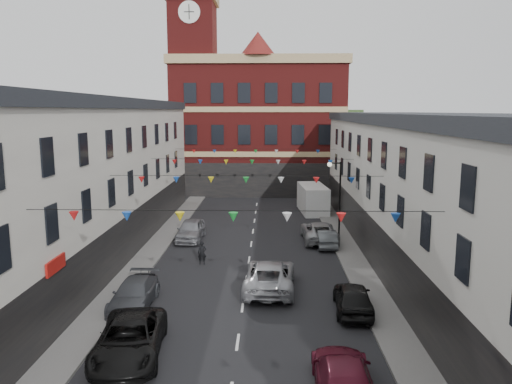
# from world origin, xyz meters

# --- Properties ---
(ground) EXTENTS (160.00, 160.00, 0.00)m
(ground) POSITION_xyz_m (0.00, 0.00, 0.00)
(ground) COLOR black
(ground) RESTS_ON ground
(pavement_left) EXTENTS (1.80, 64.00, 0.15)m
(pavement_left) POSITION_xyz_m (-6.90, 2.00, 0.07)
(pavement_left) COLOR #605E5B
(pavement_left) RESTS_ON ground
(pavement_right) EXTENTS (1.80, 64.00, 0.15)m
(pavement_right) POSITION_xyz_m (6.90, 2.00, 0.07)
(pavement_right) COLOR #605E5B
(pavement_right) RESTS_ON ground
(terrace_left) EXTENTS (8.40, 56.00, 10.70)m
(terrace_left) POSITION_xyz_m (-11.78, 1.00, 5.35)
(terrace_left) COLOR beige
(terrace_left) RESTS_ON ground
(terrace_right) EXTENTS (8.40, 56.00, 9.70)m
(terrace_right) POSITION_xyz_m (11.78, 1.00, 4.85)
(terrace_right) COLOR #B9B7AD
(terrace_right) RESTS_ON ground
(civic_building) EXTENTS (20.60, 13.30, 18.50)m
(civic_building) POSITION_xyz_m (0.00, 37.95, 8.14)
(civic_building) COLOR maroon
(civic_building) RESTS_ON ground
(clock_tower) EXTENTS (5.60, 5.60, 30.00)m
(clock_tower) POSITION_xyz_m (-7.50, 35.00, 14.93)
(clock_tower) COLOR maroon
(clock_tower) RESTS_ON ground
(distant_hill) EXTENTS (40.00, 14.00, 10.00)m
(distant_hill) POSITION_xyz_m (-4.00, 62.00, 5.00)
(distant_hill) COLOR #304A22
(distant_hill) RESTS_ON ground
(street_lamp) EXTENTS (1.10, 0.36, 6.00)m
(street_lamp) POSITION_xyz_m (6.55, 14.00, 3.90)
(street_lamp) COLOR black
(street_lamp) RESTS_ON ground
(car_left_c) EXTENTS (3.10, 5.78, 1.54)m
(car_left_c) POSITION_xyz_m (-4.27, -5.44, 0.77)
(car_left_c) COLOR black
(car_left_c) RESTS_ON ground
(car_left_d) EXTENTS (1.95, 4.70, 1.36)m
(car_left_d) POSITION_xyz_m (-5.50, -0.19, 0.68)
(car_left_d) COLOR #43454B
(car_left_d) RESTS_ON ground
(car_left_e) EXTENTS (1.97, 4.72, 1.60)m
(car_left_e) POSITION_xyz_m (-4.70, 13.08, 0.80)
(car_left_e) COLOR gray
(car_left_e) RESTS_ON ground
(car_right_c) EXTENTS (2.23, 5.11, 1.46)m
(car_right_c) POSITION_xyz_m (3.93, -8.02, 0.73)
(car_right_c) COLOR #521021
(car_right_c) RESTS_ON ground
(car_right_d) EXTENTS (2.00, 4.46, 1.49)m
(car_right_d) POSITION_xyz_m (5.49, -0.59, 0.74)
(car_right_d) COLOR black
(car_right_d) RESTS_ON ground
(car_right_e) EXTENTS (1.36, 3.86, 1.27)m
(car_right_e) POSITION_xyz_m (5.50, 11.50, 0.64)
(car_right_e) COLOR #53575B
(car_right_e) RESTS_ON ground
(car_right_f) EXTENTS (2.65, 5.46, 1.50)m
(car_right_f) POSITION_xyz_m (5.15, 13.06, 0.75)
(car_right_f) COLOR #9D9FA1
(car_right_f) RESTS_ON ground
(moving_car) EXTENTS (2.98, 5.97, 1.62)m
(moving_car) POSITION_xyz_m (1.38, 2.47, 0.81)
(moving_car) COLOR #A7A9AE
(moving_car) RESTS_ON ground
(white_van) EXTENTS (2.79, 6.15, 2.64)m
(white_van) POSITION_xyz_m (5.60, 24.13, 1.32)
(white_van) COLOR white
(white_van) RESTS_ON ground
(pedestrian) EXTENTS (0.57, 0.39, 1.52)m
(pedestrian) POSITION_xyz_m (-3.00, 6.97, 0.76)
(pedestrian) COLOR black
(pedestrian) RESTS_ON ground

